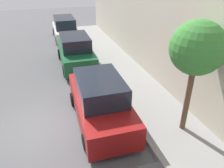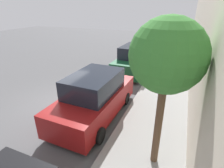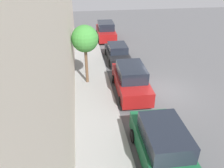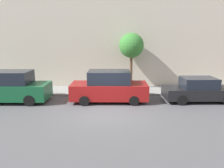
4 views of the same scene
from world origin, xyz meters
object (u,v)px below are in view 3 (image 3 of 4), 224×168
(parked_sedan_second, at_px, (117,53))
(parked_suv_fourth, at_px, (163,147))
(parked_suv_nearest, at_px, (106,31))
(parked_suv_third, at_px, (131,80))
(street_tree, at_px, (85,39))
(parking_meter_near, at_px, (94,34))

(parked_sedan_second, xyz_separation_m, parked_suv_fourth, (0.07, 11.99, 0.21))
(parked_suv_nearest, height_order, parked_sedan_second, parked_suv_nearest)
(parked_suv_fourth, bearing_deg, parked_suv_nearest, -89.53)
(parked_suv_third, height_order, parked_suv_fourth, same)
(parked_sedan_second, bearing_deg, parked_suv_third, 89.36)
(street_tree, bearing_deg, parked_suv_nearest, -104.44)
(parked_suv_fourth, height_order, parking_meter_near, parked_suv_fourth)
(parked_suv_nearest, relative_size, parked_suv_fourth, 1.00)
(parked_suv_third, xyz_separation_m, parked_suv_fourth, (0.01, 6.24, -0.00))
(parked_suv_fourth, height_order, street_tree, street_tree)
(parked_sedan_second, bearing_deg, street_tree, 53.94)
(parked_suv_third, height_order, street_tree, street_tree)
(parking_meter_near, distance_m, street_tree, 9.77)
(parked_suv_fourth, bearing_deg, street_tree, -69.90)
(parked_suv_fourth, xyz_separation_m, street_tree, (2.90, -7.92, 2.48))
(parking_meter_near, bearing_deg, parked_suv_fourth, 95.54)
(parked_suv_third, distance_m, parking_meter_near, 11.19)
(parked_suv_nearest, relative_size, parked_sedan_second, 1.07)
(parked_sedan_second, relative_size, parked_suv_third, 0.93)
(parked_suv_third, relative_size, street_tree, 1.15)
(parked_suv_nearest, height_order, parked_suv_third, same)
(parked_suv_nearest, distance_m, parked_suv_fourth, 18.57)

